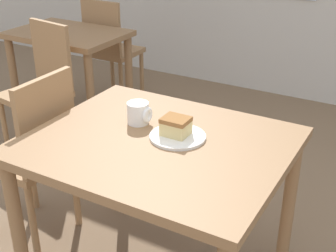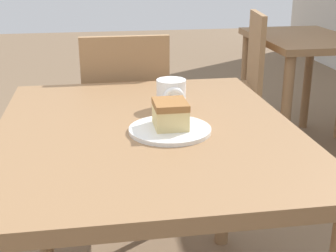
# 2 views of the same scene
# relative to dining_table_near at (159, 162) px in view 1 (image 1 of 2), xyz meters

# --- Properties ---
(dining_table_near) EXTENTS (1.04, 0.87, 0.75)m
(dining_table_near) POSITION_rel_dining_table_near_xyz_m (0.00, 0.00, 0.00)
(dining_table_near) COLOR olive
(dining_table_near) RESTS_ON ground_plane
(dining_table_far) EXTENTS (0.85, 0.58, 0.75)m
(dining_table_far) POSITION_rel_dining_table_near_xyz_m (-1.48, 1.16, -0.04)
(dining_table_far) COLOR olive
(dining_table_far) RESTS_ON ground_plane
(chair_near_window) EXTENTS (0.38, 0.38, 0.92)m
(chair_near_window) POSITION_rel_dining_table_near_xyz_m (-0.71, -0.02, -0.14)
(chair_near_window) COLOR #9E754C
(chair_near_window) RESTS_ON ground_plane
(chair_far_corner) EXTENTS (0.43, 0.43, 0.92)m
(chair_far_corner) POSITION_rel_dining_table_near_xyz_m (-1.32, 0.69, -0.14)
(chair_far_corner) COLOR #9E754C
(chair_far_corner) RESTS_ON ground_plane
(chair_far_opposite) EXTENTS (0.38, 0.38, 0.92)m
(chair_far_opposite) POSITION_rel_dining_table_near_xyz_m (-1.44, 1.63, -0.14)
(chair_far_opposite) COLOR #9E754C
(chair_far_opposite) RESTS_ON ground_plane
(plate) EXTENTS (0.23, 0.23, 0.01)m
(plate) POSITION_rel_dining_table_near_xyz_m (0.06, 0.06, 0.11)
(plate) COLOR white
(plate) RESTS_ON dining_table_near
(cake_slice) EXTENTS (0.11, 0.09, 0.08)m
(cake_slice) POSITION_rel_dining_table_near_xyz_m (0.05, 0.06, 0.15)
(cake_slice) COLOR #E0C67F
(cake_slice) RESTS_ON plate
(coffee_mug) EXTENTS (0.10, 0.10, 0.10)m
(coffee_mug) POSITION_rel_dining_table_near_xyz_m (-0.16, 0.10, 0.15)
(coffee_mug) COLOR white
(coffee_mug) RESTS_ON dining_table_near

